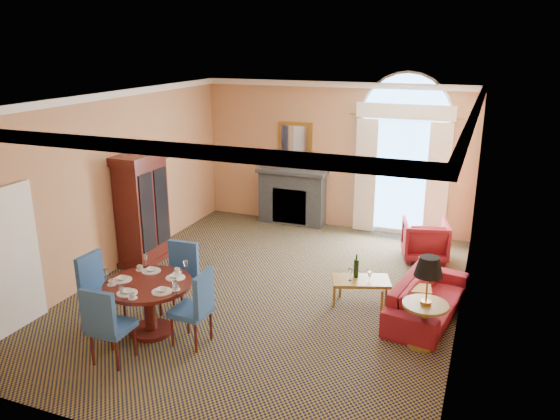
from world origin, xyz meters
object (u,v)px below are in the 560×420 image
at_px(armoire, 142,211).
at_px(armchair, 425,240).
at_px(sofa, 428,298).
at_px(side_table, 427,291).
at_px(coffee_table, 360,281).
at_px(dining_table, 149,295).

xyz_separation_m(armoire, armchair, (4.93, 2.04, -0.62)).
xyz_separation_m(sofa, side_table, (0.05, -0.86, 0.52)).
xyz_separation_m(armoire, sofa, (5.27, -0.28, -0.71)).
bearing_deg(coffee_table, sofa, -17.13).
height_order(armchair, side_table, side_table).
height_order(armoire, sofa, armoire).
height_order(dining_table, sofa, dining_table).
distance_m(armoire, coffee_table, 4.28).
height_order(sofa, side_table, side_table).
height_order(sofa, coffee_table, coffee_table).
xyz_separation_m(coffee_table, side_table, (1.09, -0.82, 0.39)).
bearing_deg(sofa, coffee_table, 101.22).
distance_m(dining_table, side_table, 3.85).
xyz_separation_m(dining_table, sofa, (3.64, 1.95, -0.29)).
bearing_deg(coffee_table, dining_table, -163.17).
bearing_deg(dining_table, armoire, 126.16).
bearing_deg(armoire, coffee_table, -4.38).
distance_m(sofa, side_table, 1.01).
distance_m(dining_table, armchair, 5.40).
bearing_deg(armoire, dining_table, -53.84).
height_order(armoire, side_table, armoire).
bearing_deg(side_table, sofa, 93.32).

